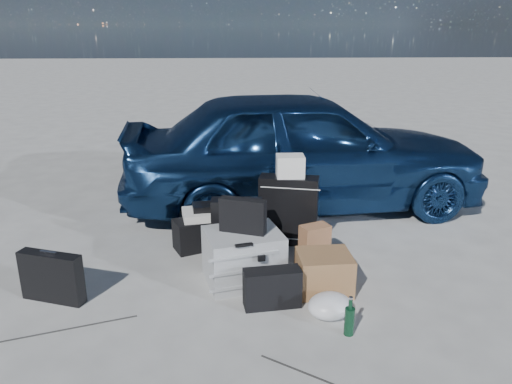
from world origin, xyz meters
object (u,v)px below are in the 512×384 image
duffel_bag (206,232)px  car (303,149)px  pelican_case (243,257)px  suitcase_right (288,210)px  cardboard_box (324,272)px  briefcase (52,277)px  green_bottle (350,317)px  suitcase_left (237,230)px

duffel_bag → car: bearing=22.3°
pelican_case → duffel_bag: bearing=102.2°
suitcase_right → duffel_bag: bearing=-161.9°
cardboard_box → suitcase_right: bearing=101.3°
suitcase_right → cardboard_box: (0.19, -0.96, -0.18)m
cardboard_box → duffel_bag: bearing=138.6°
duffel_bag → cardboard_box: size_ratio=1.41×
suitcase_right → cardboard_box: 1.00m
briefcase → cardboard_box: 2.15m
car → cardboard_box: bearing=171.8°
pelican_case → cardboard_box: bearing=-30.6°
duffel_bag → pelican_case: bearing=-86.8°
pelican_case → green_bottle: (0.72, -0.81, -0.08)m
car → briefcase: (-2.23, -2.06, -0.50)m
briefcase → duffel_bag: briefcase is taller
briefcase → duffel_bag: (1.14, 0.95, -0.05)m
pelican_case → duffel_bag: 0.79m
suitcase_right → duffel_bag: 0.84m
car → duffel_bag: car is taller
green_bottle → duffel_bag: bearing=125.5°
car → pelican_case: size_ratio=6.76×
suitcase_right → green_bottle: 1.62m
car → pelican_case: 2.01m
pelican_case → briefcase: bearing=174.9°
car → suitcase_right: bearing=159.5°
duffel_bag → cardboard_box: bearing=-65.1°
green_bottle → car: bearing=89.9°
car → briefcase: bearing=126.9°
suitcase_left → green_bottle: size_ratio=2.11×
car → duffel_bag: (-1.08, -1.12, -0.55)m
car → suitcase_left: (-0.78, -1.43, -0.40)m
briefcase → cardboard_box: size_ratio=1.21×
car → briefcase: car is taller
suitcase_left → green_bottle: suitcase_left is taller
suitcase_right → car: bearing=88.3°
briefcase → suitcase_left: bearing=42.7°
duffel_bag → cardboard_box: (1.00, -0.89, 0.01)m
briefcase → suitcase_right: size_ratio=0.76×
green_bottle → pelican_case: bearing=131.7°
pelican_case → briefcase: size_ratio=1.18×
car → suitcase_left: bearing=145.5°
pelican_case → suitcase_right: bearing=44.8°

